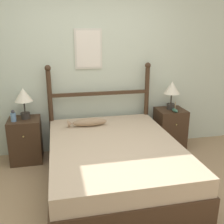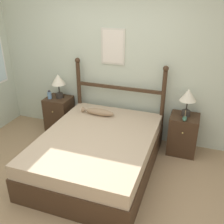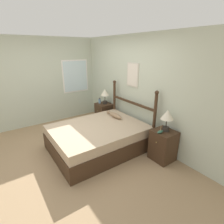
{
  "view_description": "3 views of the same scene",
  "coord_description": "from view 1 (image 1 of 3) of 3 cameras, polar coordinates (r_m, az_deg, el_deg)",
  "views": [
    {
      "loc": [
        -0.48,
        -2.29,
        1.87
      ],
      "look_at": [
        0.24,
        1.07,
        0.8
      ],
      "focal_mm": 42.0,
      "sensor_mm": 36.0,
      "label": 1
    },
    {
      "loc": [
        1.44,
        -2.4,
        2.48
      ],
      "look_at": [
        0.22,
        1.07,
        0.73
      ],
      "focal_mm": 42.0,
      "sensor_mm": 36.0,
      "label": 2
    },
    {
      "loc": [
        3.29,
        -1.22,
        2.22
      ],
      "look_at": [
        0.08,
        1.02,
        0.79
      ],
      "focal_mm": 28.0,
      "sensor_mm": 36.0,
      "label": 3
    }
  ],
  "objects": [
    {
      "name": "model_boat",
      "position": [
        4.2,
        13.52,
        0.38
      ],
      "size": [
        0.06,
        0.16,
        0.16
      ],
      "color": "#386651",
      "rests_on": "nightstand_right"
    },
    {
      "name": "fish_pillow",
      "position": [
        3.74,
        -5.24,
        -2.25
      ],
      "size": [
        0.56,
        0.13,
        0.11
      ],
      "color": "#997A5B",
      "rests_on": "bed"
    },
    {
      "name": "headboard",
      "position": [
        4.07,
        -2.57,
        1.68
      ],
      "size": [
        1.6,
        0.09,
        1.4
      ],
      "color": "#3D2819",
      "rests_on": "ground_plane"
    },
    {
      "name": "table_lamp_left",
      "position": [
        3.91,
        -18.71,
        3.08
      ],
      "size": [
        0.25,
        0.25,
        0.45
      ],
      "color": "#2D2823",
      "rests_on": "nightstand_left"
    },
    {
      "name": "wall_back",
      "position": [
        4.09,
        -5.33,
        8.92
      ],
      "size": [
        6.4,
        0.08,
        2.55
      ],
      "color": "beige",
      "rests_on": "ground_plane"
    },
    {
      "name": "nightstand_left",
      "position": [
        4.08,
        -18.24,
        -5.81
      ],
      "size": [
        0.45,
        0.44,
        0.65
      ],
      "color": "#3D2819",
      "rests_on": "ground_plane"
    },
    {
      "name": "nightstand_right",
      "position": [
        4.43,
        12.47,
        -3.51
      ],
      "size": [
        0.45,
        0.44,
        0.65
      ],
      "color": "#3D2819",
      "rests_on": "ground_plane"
    },
    {
      "name": "bottle",
      "position": [
        3.9,
        -20.7,
        -0.91
      ],
      "size": [
        0.07,
        0.07,
        0.17
      ],
      "color": "#668CB2",
      "rests_on": "nightstand_left"
    },
    {
      "name": "table_lamp_right",
      "position": [
        4.27,
        12.88,
        4.72
      ],
      "size": [
        0.25,
        0.25,
        0.45
      ],
      "color": "#2D2823",
      "rests_on": "nightstand_right"
    },
    {
      "name": "bed",
      "position": [
        3.34,
        0.48,
        -11.1
      ],
      "size": [
        1.58,
        2.06,
        0.57
      ],
      "color": "#3D2819",
      "rests_on": "ground_plane"
    },
    {
      "name": "ground_plane",
      "position": [
        2.99,
        -0.24,
        -21.32
      ],
      "size": [
        16.0,
        16.0,
        0.0
      ],
      "primitive_type": "plane",
      "color": "#9E7F5B"
    }
  ]
}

